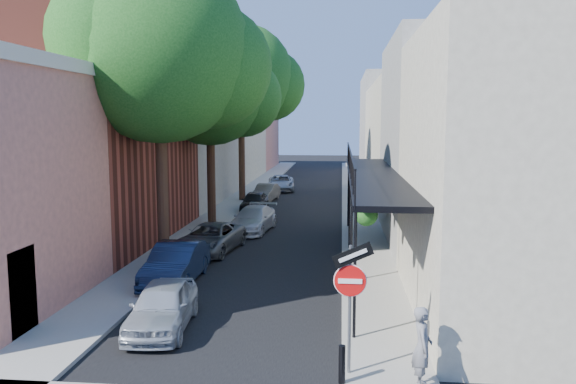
% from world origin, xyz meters
% --- Properties ---
extents(road_surface, '(6.00, 64.00, 0.01)m').
position_xyz_m(road_surface, '(0.00, 30.00, 0.01)').
color(road_surface, black).
rests_on(road_surface, ground).
extents(sidewalk_left, '(2.00, 64.00, 0.12)m').
position_xyz_m(sidewalk_left, '(-4.00, 30.00, 0.06)').
color(sidewalk_left, gray).
rests_on(sidewalk_left, ground).
extents(sidewalk_right, '(2.00, 64.00, 0.12)m').
position_xyz_m(sidewalk_right, '(4.00, 30.00, 0.06)').
color(sidewalk_right, gray).
rests_on(sidewalk_right, ground).
extents(buildings_left, '(10.10, 59.10, 12.00)m').
position_xyz_m(buildings_left, '(-9.30, 28.76, 4.94)').
color(buildings_left, tan).
rests_on(buildings_left, ground).
extents(buildings_right, '(9.80, 55.00, 10.00)m').
position_xyz_m(buildings_right, '(8.99, 29.49, 4.42)').
color(buildings_right, beige).
rests_on(buildings_right, ground).
extents(sign_post, '(0.89, 0.17, 2.99)m').
position_xyz_m(sign_post, '(3.16, 0.97, 2.04)').
color(sign_post, '#595B60').
rests_on(sign_post, ground).
extents(bollard, '(0.14, 0.14, 0.80)m').
position_xyz_m(bollard, '(3.00, 0.50, 0.52)').
color(bollard, black).
rests_on(bollard, sidewalk_right).
extents(oak_near, '(7.48, 6.80, 11.42)m').
position_xyz_m(oak_near, '(-3.37, 10.26, 7.88)').
color(oak_near, '#352115').
rests_on(oak_near, ground).
extents(oak_mid, '(6.60, 6.00, 10.20)m').
position_xyz_m(oak_mid, '(-3.42, 18.23, 7.06)').
color(oak_mid, '#352115').
rests_on(oak_mid, ground).
extents(oak_far, '(7.70, 7.00, 11.90)m').
position_xyz_m(oak_far, '(-3.35, 27.27, 8.26)').
color(oak_far, '#352115').
rests_on(oak_far, ground).
extents(parked_car_a, '(1.78, 3.78, 1.25)m').
position_xyz_m(parked_car_a, '(-1.71, 3.39, 0.63)').
color(parked_car_a, '#9BA3AC').
rests_on(parked_car_a, ground).
extents(parked_car_b, '(1.44, 4.10, 1.35)m').
position_xyz_m(parked_car_b, '(-2.60, 7.57, 0.67)').
color(parked_car_b, '#111D38').
rests_on(parked_car_b, ground).
extents(parked_car_c, '(2.54, 4.54, 1.20)m').
position_xyz_m(parked_car_c, '(-2.48, 12.08, 0.60)').
color(parked_car_c, '#55585C').
rests_on(parked_car_c, ground).
extents(parked_car_d, '(2.23, 4.43, 1.23)m').
position_xyz_m(parked_car_d, '(-1.40, 16.66, 0.62)').
color(parked_car_d, '#BBBBC0').
rests_on(parked_car_d, ground).
extents(parked_car_e, '(1.44, 3.55, 1.21)m').
position_xyz_m(parked_car_e, '(-2.32, 22.93, 0.60)').
color(parked_car_e, black).
rests_on(parked_car_e, ground).
extents(parked_car_f, '(1.66, 3.68, 1.17)m').
position_xyz_m(parked_car_f, '(-2.22, 27.43, 0.59)').
color(parked_car_f, slate).
rests_on(parked_car_f, ground).
extents(parked_car_g, '(2.44, 4.57, 1.22)m').
position_xyz_m(parked_car_g, '(-1.81, 33.27, 0.61)').
color(parked_car_g, '#9FA6B3').
rests_on(parked_car_g, ground).
extents(pedestrian, '(0.42, 0.63, 1.67)m').
position_xyz_m(pedestrian, '(4.60, 0.50, 0.96)').
color(pedestrian, slate).
rests_on(pedestrian, sidewalk_right).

